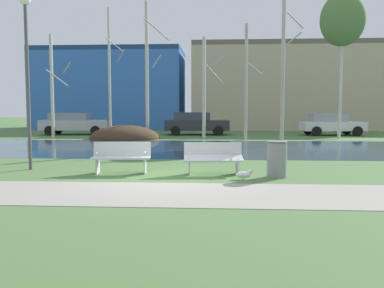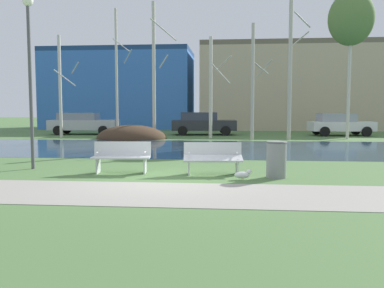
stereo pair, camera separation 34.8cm
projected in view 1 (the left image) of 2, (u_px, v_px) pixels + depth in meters
ground_plane at (189, 145)px, 20.31m from camera, size 120.00×120.00×0.00m
paved_path_strip at (152, 193)px, 8.72m from camera, size 60.00×2.49×0.01m
river_band at (187, 148)px, 18.82m from camera, size 80.00×8.57×0.01m
soil_mound at (125, 139)px, 24.46m from camera, size 4.20×3.34×1.64m
bench_left at (121, 156)px, 11.42m from camera, size 1.64×0.70×0.87m
bench_right at (213, 157)px, 11.26m from camera, size 1.64×0.70×0.87m
trash_bin at (277, 159)px, 10.77m from camera, size 0.54×0.54×0.95m
seagull at (244, 174)px, 10.44m from camera, size 0.47×0.17×0.27m
streetlamp at (27, 53)px, 11.89m from camera, size 0.32×0.32×5.08m
birch_far_left at (53, 86)px, 25.11m from camera, size 1.41×2.36×6.27m
birch_left at (110, 73)px, 24.12m from camera, size 1.06×1.82×7.62m
birch_center_left at (147, 69)px, 24.94m from camera, size 1.54×2.33×8.22m
birch_center at (205, 87)px, 24.78m from camera, size 1.36×2.43×6.07m
birch_center_right at (247, 82)px, 23.36m from camera, size 1.19×1.94×6.57m
birch_right at (283, 64)px, 23.34m from camera, size 1.19×2.06×8.48m
birch_far_right at (343, 20)px, 24.03m from camera, size 2.58×2.58×8.95m
parked_van_nearest_silver at (75, 123)px, 28.43m from camera, size 4.78×2.36×1.51m
parked_sedan_second_dark at (195, 123)px, 28.19m from camera, size 4.48×2.37×1.54m
parked_hatch_third_white at (331, 124)px, 27.65m from camera, size 4.20×2.29×1.47m
building_blue_store at (112, 89)px, 37.74m from camera, size 13.03×6.79×7.09m
building_beige_block at (287, 88)px, 36.76m from camera, size 16.63×7.99×7.31m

